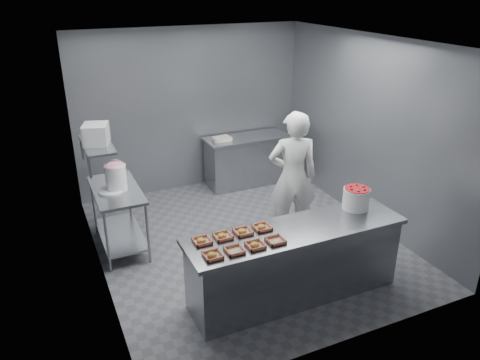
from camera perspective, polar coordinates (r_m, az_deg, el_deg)
name	(u,v)px	position (r m, az deg, el deg)	size (l,w,h in m)	color
floor	(246,241)	(6.81, 0.70, -7.50)	(4.50, 4.50, 0.00)	#4C4C51
ceiling	(247,41)	(5.89, 0.84, 16.59)	(4.50, 4.50, 0.00)	white
wall_back	(191,110)	(8.21, -5.98, 8.46)	(4.00, 0.04, 2.80)	slate
wall_left	(91,174)	(5.71, -17.73, 0.69)	(0.04, 4.50, 2.80)	slate
wall_right	(368,131)	(7.25, 15.31, 5.73)	(0.04, 4.50, 2.80)	slate
service_counter	(295,262)	(5.56, 6.70, -9.94)	(2.60, 0.70, 0.90)	slate
prep_table	(118,209)	(6.62, -14.62, -3.45)	(0.60, 1.20, 0.90)	slate
back_counter	(246,160)	(8.51, 0.80, 2.42)	(1.50, 0.60, 0.90)	slate
wall_shelf	(97,144)	(6.24, -17.03, 4.16)	(0.35, 0.90, 0.03)	slate
tray_0	(212,255)	(4.79, -3.38, -9.16)	(0.19, 0.18, 0.06)	tan
tray_1	(234,250)	(4.87, -0.68, -8.57)	(0.19, 0.18, 0.04)	tan
tray_2	(255,245)	(4.95, 1.86, -7.94)	(0.19, 0.18, 0.06)	tan
tray_3	(276,240)	(5.05, 4.36, -7.36)	(0.19, 0.18, 0.04)	tan
tray_4	(202,241)	(5.04, -4.68, -7.40)	(0.19, 0.18, 0.06)	tan
tray_5	(223,236)	(5.11, -2.13, -6.85)	(0.19, 0.18, 0.06)	tan
tray_6	(243,232)	(5.19, 0.33, -6.31)	(0.19, 0.18, 0.06)	tan
tray_7	(262,227)	(5.28, 2.71, -5.77)	(0.19, 0.18, 0.06)	tan
worker	(293,177)	(6.56, 6.44, 0.35)	(0.69, 0.45, 1.89)	silver
strawberry_tub	(356,198)	(5.86, 13.98, -2.09)	(0.32, 0.32, 0.27)	white
glaze_bucket	(116,177)	(6.39, -14.89, 0.38)	(0.29, 0.28, 0.43)	white
bucket_lid	(111,191)	(6.41, -15.44, -1.26)	(0.33, 0.33, 0.03)	white
rag	(120,175)	(6.91, -14.44, 0.62)	(0.13, 0.12, 0.02)	#CCB28C
appliance	(96,134)	(6.18, -17.17, 5.37)	(0.30, 0.34, 0.26)	gray
paper_stack	(222,139)	(8.17, -2.22, 5.05)	(0.30, 0.22, 0.06)	silver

